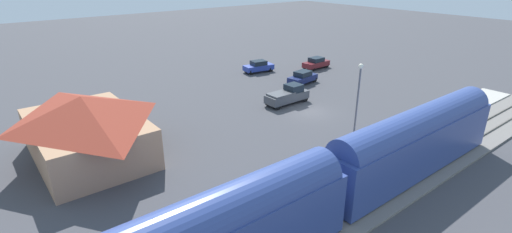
# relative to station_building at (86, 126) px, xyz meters

# --- Properties ---
(ground_plane) EXTENTS (200.00, 200.00, 0.00)m
(ground_plane) POSITION_rel_station_building_xyz_m (-4.00, -22.00, -2.78)
(ground_plane) COLOR #424247
(railway_track) EXTENTS (4.80, 70.00, 0.30)m
(railway_track) POSITION_rel_station_building_xyz_m (-18.00, -22.00, -2.69)
(railway_track) COLOR slate
(railway_track) RESTS_ON ground
(platform) EXTENTS (3.20, 46.00, 0.30)m
(platform) POSITION_rel_station_building_xyz_m (-14.00, -22.00, -2.63)
(platform) COLOR #B7B2A8
(platform) RESTS_ON ground
(station_building) EXTENTS (12.46, 8.69, 5.35)m
(station_building) POSITION_rel_station_building_xyz_m (0.00, 0.00, 0.00)
(station_building) COLOR tan
(station_building) RESTS_ON ground
(pedestrian_on_platform) EXTENTS (0.36, 0.36, 1.71)m
(pedestrian_on_platform) POSITION_rel_station_building_xyz_m (-14.60, -14.14, -1.50)
(pedestrian_on_platform) COLOR #333338
(pedestrian_on_platform) RESTS_ON platform
(sedan_blue) EXTENTS (2.46, 4.72, 1.74)m
(sedan_blue) POSITION_rel_station_building_xyz_m (12.44, -27.91, -1.90)
(sedan_blue) COLOR #283D9E
(sedan_blue) RESTS_ON ground
(sedan_maroon) EXTENTS (2.01, 4.57, 1.74)m
(sedan_maroon) POSITION_rel_station_building_xyz_m (8.58, -36.27, -1.90)
(sedan_maroon) COLOR maroon
(sedan_maroon) RESTS_ON ground
(pickup_charcoal) EXTENTS (2.03, 5.42, 2.14)m
(pickup_charcoal) POSITION_rel_station_building_xyz_m (-0.51, -21.90, -1.75)
(pickup_charcoal) COLOR #47494F
(pickup_charcoal) RESTS_ON ground
(sedan_navy) EXTENTS (2.46, 4.72, 1.74)m
(sedan_navy) POSITION_rel_station_building_xyz_m (4.07, -28.86, -1.90)
(sedan_navy) COLOR navy
(sedan_navy) RESTS_ON ground
(light_pole_near_platform) EXTENTS (0.44, 0.44, 7.03)m
(light_pole_near_platform) POSITION_rel_station_building_xyz_m (-11.20, -20.43, 1.70)
(light_pole_near_platform) COLOR #515156
(light_pole_near_platform) RESTS_ON ground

